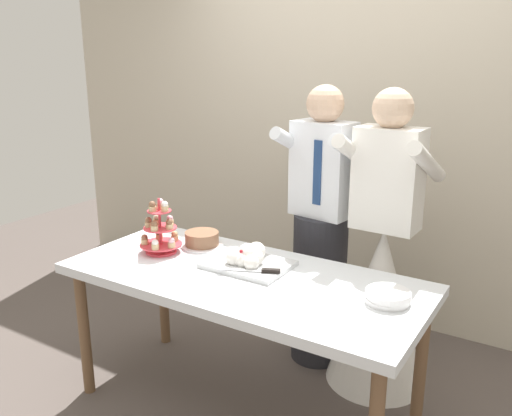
{
  "coord_description": "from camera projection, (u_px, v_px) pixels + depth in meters",
  "views": [
    {
      "loc": [
        1.36,
        -2.05,
        1.82
      ],
      "look_at": [
        -0.01,
        0.15,
        1.07
      ],
      "focal_mm": 37.8,
      "sensor_mm": 36.0,
      "label": 1
    }
  ],
  "objects": [
    {
      "name": "person_bride",
      "position": [
        381.0,
        286.0,
        2.97
      ],
      "size": [
        0.56,
        0.56,
        1.66
      ],
      "color": "white",
      "rests_on": "ground_plane"
    },
    {
      "name": "main_cake_tray",
      "position": [
        248.0,
        259.0,
        2.73
      ],
      "size": [
        0.42,
        0.33,
        0.12
      ],
      "color": "silver",
      "rests_on": "dessert_table"
    },
    {
      "name": "round_cake",
      "position": [
        202.0,
        240.0,
        3.02
      ],
      "size": [
        0.24,
        0.24,
        0.08
      ],
      "color": "white",
      "rests_on": "dessert_table"
    },
    {
      "name": "cupcake_stand",
      "position": [
        160.0,
        232.0,
        2.91
      ],
      "size": [
        0.23,
        0.23,
        0.31
      ],
      "color": "#D83F4C",
      "rests_on": "dessert_table"
    },
    {
      "name": "ground_plane",
      "position": [
        243.0,
        409.0,
        2.86
      ],
      "size": [
        8.0,
        8.0,
        0.0
      ],
      "primitive_type": "plane",
      "color": "#564C47"
    },
    {
      "name": "rear_wall",
      "position": [
        358.0,
        110.0,
        3.63
      ],
      "size": [
        5.2,
        0.1,
        2.9
      ],
      "primitive_type": "cube",
      "color": "beige",
      "rests_on": "ground_plane"
    },
    {
      "name": "plate_stack",
      "position": [
        388.0,
        296.0,
        2.34
      ],
      "size": [
        0.2,
        0.2,
        0.05
      ],
      "color": "white",
      "rests_on": "dessert_table"
    },
    {
      "name": "dessert_table",
      "position": [
        243.0,
        288.0,
        2.67
      ],
      "size": [
        1.8,
        0.8,
        0.78
      ],
      "color": "silver",
      "rests_on": "ground_plane"
    },
    {
      "name": "person_groom",
      "position": [
        321.0,
        243.0,
        3.17
      ],
      "size": [
        0.52,
        0.55,
        1.66
      ],
      "color": "#232328",
      "rests_on": "ground_plane"
    }
  ]
}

